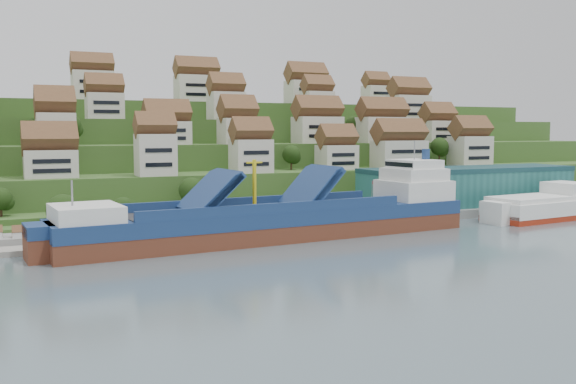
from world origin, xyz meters
name	(u,v)px	position (x,y,z in m)	size (l,w,h in m)	color
ground	(323,236)	(0.00, 0.00, 0.00)	(300.00, 300.00, 0.00)	slate
quay	(368,216)	(20.00, 15.00, 1.10)	(180.00, 14.00, 2.20)	gray
pebble_beach	(19,244)	(-58.00, 12.00, 0.50)	(45.00, 20.00, 1.00)	gray
hillside	(188,162)	(0.00, 103.55, 10.66)	(260.00, 128.00, 31.00)	#2D4C1E
hillside_village	(235,122)	(2.32, 60.52, 24.34)	(156.85, 62.16, 28.88)	beige
hillside_trees	(229,149)	(-4.99, 44.93, 16.80)	(141.57, 62.46, 31.90)	#223E14
warehouse	(468,186)	(52.00, 17.00, 7.20)	(60.00, 15.00, 10.00)	#256561
flagpole	(372,195)	(18.11, 10.00, 6.88)	(1.28, 0.16, 8.00)	gray
beach_huts	(8,238)	(-60.00, 10.75, 2.10)	(14.40, 3.70, 2.20)	white
cargo_ship	(285,221)	(-8.38, 0.48, 3.61)	(87.80, 20.32, 19.41)	brown
second_ship	(547,207)	(62.61, 0.19, 2.88)	(34.03, 15.63, 9.55)	maroon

